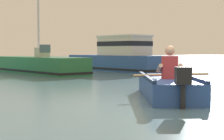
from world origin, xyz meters
TOP-DOWN VIEW (x-y plane):
  - ground_plane at (0.00, 0.00)m, footprint 120.00×120.00m
  - rowboat_with_person at (0.55, 0.96)m, footprint 2.59×3.39m
  - moored_boat_green at (1.28, 11.06)m, footprint 2.49×6.80m
  - moored_boat_blue at (5.65, 10.53)m, footprint 2.87×6.45m

SIDE VIEW (x-z plane):
  - ground_plane at x=0.00m, z-range 0.00..0.00m
  - rowboat_with_person at x=0.55m, z-range -0.34..0.85m
  - moored_boat_green at x=1.28m, z-range -1.53..2.27m
  - moored_boat_blue at x=5.65m, z-range -0.24..1.62m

